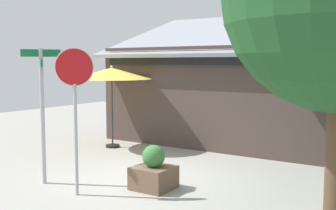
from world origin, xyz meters
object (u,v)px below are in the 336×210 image
Objects in this scene: patio_umbrella_mustard_left at (112,74)px; sidewalk_planter at (154,172)px; stop_sign at (75,93)px; street_sign_post at (42,102)px.

patio_umbrella_mustard_left reaches higher than sidewalk_planter.
stop_sign reaches higher than patio_umbrella_mustard_left.
patio_umbrella_mustard_left is at bearing 141.77° from sidewalk_planter.
street_sign_post is at bearing -70.38° from patio_umbrella_mustard_left.
sidewalk_planter is at bearing 48.74° from stop_sign.
stop_sign is at bearing -57.54° from patio_umbrella_mustard_left.
sidewalk_planter is at bearing 24.06° from street_sign_post.
sidewalk_planter is at bearing -38.23° from patio_umbrella_mustard_left.
street_sign_post is 2.88m from sidewalk_planter.
street_sign_post reaches higher than patio_umbrella_mustard_left.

